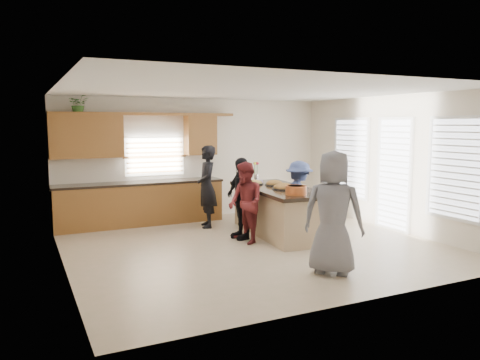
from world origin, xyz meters
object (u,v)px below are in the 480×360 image
salad_bowl (296,190)px  woman_right_back (299,197)px  woman_left_mid (245,203)px  woman_left_front (242,198)px  woman_left_back (207,187)px  woman_right_front (333,213)px  island (279,212)px

salad_bowl → woman_right_back: woman_right_back is taller
woman_left_mid → woman_left_front: size_ratio=0.96×
salad_bowl → woman_left_back: size_ratio=0.22×
salad_bowl → woman_left_mid: size_ratio=0.25×
woman_left_back → woman_left_mid: size_ratio=1.16×
salad_bowl → woman_right_front: 1.59m
island → woman_left_mid: bearing=-155.7°
woman_left_mid → woman_right_back: (1.31, 0.22, -0.02)m
woman_left_front → woman_right_back: 1.23m
woman_left_front → woman_left_mid: bearing=-22.5°
island → salad_bowl: salad_bowl is taller
woman_right_back → island: bearing=75.2°
woman_left_mid → woman_right_front: woman_right_front is taller
woman_left_front → woman_right_back: woman_left_front is taller
island → salad_bowl: size_ratio=7.28×
woman_left_front → woman_right_back: bearing=75.9°
woman_left_mid → woman_left_front: bearing=164.9°
woman_left_front → woman_right_back: size_ratio=1.07×
woman_left_back → island: bearing=53.1°
salad_bowl → woman_left_front: (-0.62, 0.97, -0.25)m
salad_bowl → woman_left_mid: woman_left_mid is taller
woman_left_mid → salad_bowl: bearing=47.8°
island → woman_right_front: size_ratio=1.52×
salad_bowl → woman_left_back: bearing=111.2°
island → woman_right_back: (0.39, -0.10, 0.29)m
woman_right_back → woman_right_front: (-0.95, -2.39, 0.18)m
salad_bowl → woman_left_front: 1.18m
woman_left_back → woman_left_mid: bearing=17.9°
woman_left_mid → woman_right_back: bearing=98.6°
island → woman_right_back: size_ratio=1.89×
woman_left_front → woman_right_front: 2.54m
woman_left_back → woman_left_front: bearing=23.4°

